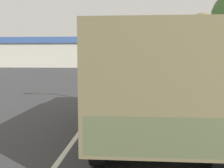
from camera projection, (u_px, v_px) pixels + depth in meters
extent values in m
plane|color=#38383A|center=(123.00, 72.00, 34.73)|extent=(180.00, 180.00, 0.00)
cube|color=silver|center=(123.00, 72.00, 34.72)|extent=(0.12, 120.00, 0.00)
cube|color=#9E9B93|center=(159.00, 72.00, 34.36)|extent=(1.80, 120.00, 0.12)
cube|color=#56843D|center=(196.00, 73.00, 34.01)|extent=(7.00, 120.00, 0.02)
cube|color=#545B3D|center=(146.00, 71.00, 10.09)|extent=(2.46, 2.03, 1.93)
cube|color=brown|center=(153.00, 76.00, 6.49)|extent=(2.46, 5.21, 2.06)
cube|color=#545B3D|center=(163.00, 137.00, 4.02)|extent=(2.34, 0.10, 0.60)
cube|color=red|center=(99.00, 122.00, 4.06)|extent=(0.12, 0.06, 0.12)
cylinder|color=black|center=(116.00, 98.00, 10.17)|extent=(0.30, 1.12, 1.12)
cylinder|color=black|center=(177.00, 99.00, 10.00)|extent=(0.30, 1.12, 1.12)
cylinder|color=black|center=(100.00, 136.00, 5.39)|extent=(0.30, 1.12, 1.12)
cylinder|color=black|center=(215.00, 139.00, 5.22)|extent=(0.30, 1.12, 1.12)
cylinder|color=black|center=(108.00, 118.00, 6.94)|extent=(0.30, 1.12, 1.12)
cylinder|color=black|center=(197.00, 120.00, 6.77)|extent=(0.30, 1.12, 1.12)
cube|color=silver|center=(138.00, 81.00, 17.96)|extent=(1.87, 4.12, 0.63)
cube|color=black|center=(138.00, 71.00, 17.98)|extent=(1.65, 1.85, 0.66)
cylinder|color=black|center=(126.00, 81.00, 19.35)|extent=(0.20, 0.64, 0.64)
cylinder|color=black|center=(150.00, 82.00, 19.22)|extent=(0.20, 0.64, 0.64)
cylinder|color=black|center=(124.00, 85.00, 16.74)|extent=(0.20, 0.64, 0.64)
cylinder|color=black|center=(152.00, 86.00, 16.61)|extent=(0.20, 0.64, 0.64)
cube|color=#336B3D|center=(104.00, 71.00, 28.06)|extent=(1.86, 4.09, 0.65)
cube|color=black|center=(104.00, 65.00, 28.07)|extent=(1.64, 1.84, 0.67)
cylinder|color=black|center=(97.00, 72.00, 29.44)|extent=(0.20, 0.64, 0.64)
cylinder|color=black|center=(113.00, 73.00, 29.31)|extent=(0.20, 0.64, 0.64)
cylinder|color=black|center=(94.00, 74.00, 26.85)|extent=(0.20, 0.64, 0.64)
cylinder|color=black|center=(111.00, 74.00, 26.71)|extent=(0.20, 0.64, 0.64)
cube|color=tan|center=(136.00, 67.00, 37.56)|extent=(1.86, 4.45, 0.79)
cube|color=black|center=(136.00, 61.00, 37.57)|extent=(1.64, 2.00, 0.79)
cylinder|color=black|center=(130.00, 68.00, 39.07)|extent=(0.20, 0.64, 0.64)
cylinder|color=black|center=(142.00, 68.00, 38.93)|extent=(0.20, 0.64, 0.64)
cylinder|color=black|center=(130.00, 69.00, 36.24)|extent=(0.20, 0.64, 0.64)
cylinder|color=black|center=(143.00, 69.00, 36.11)|extent=(0.20, 0.64, 0.64)
cube|color=#B7BABF|center=(115.00, 64.00, 49.98)|extent=(1.95, 4.60, 0.66)
cube|color=black|center=(115.00, 61.00, 50.01)|extent=(1.71, 2.07, 0.68)
cylinder|color=black|center=(111.00, 65.00, 51.53)|extent=(0.20, 0.64, 0.64)
cylinder|color=black|center=(121.00, 65.00, 51.39)|extent=(0.20, 0.64, 0.64)
cylinder|color=black|center=(110.00, 66.00, 48.61)|extent=(0.20, 0.64, 0.64)
cylinder|color=black|center=(120.00, 66.00, 48.47)|extent=(0.20, 0.64, 0.64)
cylinder|color=brown|center=(201.00, 54.00, 29.56)|extent=(0.24, 0.24, 4.47)
sphere|color=olive|center=(202.00, 25.00, 29.26)|extent=(2.65, 2.65, 2.65)
cube|color=beige|center=(41.00, 55.00, 55.43)|extent=(18.13, 13.89, 4.22)
cube|color=#385693|center=(41.00, 42.00, 55.16)|extent=(18.86, 14.45, 1.05)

